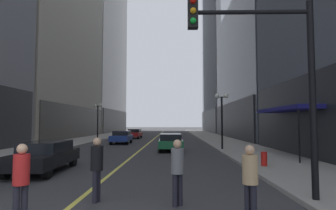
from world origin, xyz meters
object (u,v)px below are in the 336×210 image
(car_green, at_px, (171,142))
(street_lamp_left_far, at_px, (98,114))
(fire_hydrant_right, at_px, (264,160))
(pedestrian_in_red_jacket, at_px, (21,177))
(pedestrian_in_black_coat, at_px, (97,164))
(pedestrian_in_grey_suit, at_px, (177,167))
(pedestrian_in_tan_trench, at_px, (250,177))
(car_red, at_px, (135,133))
(traffic_light_near_right, at_px, (272,64))
(street_lamp_right_mid, at_px, (222,109))
(car_black, at_px, (45,155))
(car_blue, at_px, (122,137))

(car_green, relative_size, street_lamp_left_far, 0.93)
(street_lamp_left_far, height_order, fire_hydrant_right, street_lamp_left_far)
(pedestrian_in_red_jacket, bearing_deg, pedestrian_in_black_coat, 55.18)
(pedestrian_in_grey_suit, bearing_deg, pedestrian_in_tan_trench, -34.75)
(car_red, relative_size, traffic_light_near_right, 0.81)
(car_green, height_order, car_red, same)
(car_green, height_order, street_lamp_right_mid, street_lamp_right_mid)
(car_red, xyz_separation_m, fire_hydrant_right, (9.71, -25.78, -0.32))
(pedestrian_in_black_coat, xyz_separation_m, fire_hydrant_right, (6.35, 5.58, -0.62))
(car_red, xyz_separation_m, pedestrian_in_black_coat, (3.36, -31.36, 0.31))
(pedestrian_in_black_coat, bearing_deg, car_red, 96.12)
(pedestrian_in_tan_trench, height_order, fire_hydrant_right, pedestrian_in_tan_trench)
(pedestrian_in_grey_suit, relative_size, pedestrian_in_black_coat, 0.98)
(pedestrian_in_grey_suit, bearing_deg, street_lamp_left_far, 109.57)
(street_lamp_left_far, relative_size, street_lamp_right_mid, 1.00)
(car_green, height_order, fire_hydrant_right, car_green)
(car_red, xyz_separation_m, traffic_light_near_right, (8.16, -31.55, 3.02))
(pedestrian_in_grey_suit, bearing_deg, street_lamp_right_mid, 75.80)
(car_black, xyz_separation_m, pedestrian_in_grey_suit, (5.83, -4.99, 0.28))
(pedestrian_in_tan_trench, bearing_deg, car_blue, 107.32)
(car_blue, bearing_deg, traffic_light_near_right, -69.40)
(car_blue, relative_size, street_lamp_left_far, 0.95)
(car_green, height_order, pedestrian_in_black_coat, pedestrian_in_black_coat)
(traffic_light_near_right, height_order, street_lamp_left_far, traffic_light_near_right)
(fire_hydrant_right, bearing_deg, car_blue, 121.43)
(car_black, height_order, pedestrian_in_black_coat, pedestrian_in_black_coat)
(street_lamp_left_far, height_order, street_lamp_right_mid, same)
(car_black, bearing_deg, pedestrian_in_grey_suit, -40.61)
(fire_hydrant_right, bearing_deg, car_red, 110.64)
(car_blue, height_order, car_red, same)
(car_blue, bearing_deg, pedestrian_in_tan_trench, -72.68)
(car_red, bearing_deg, traffic_light_near_right, -75.50)
(car_black, relative_size, street_lamp_left_far, 1.05)
(pedestrian_in_tan_trench, bearing_deg, pedestrian_in_red_jacket, -177.14)
(pedestrian_in_red_jacket, distance_m, fire_hydrant_right, 10.48)
(street_lamp_right_mid, bearing_deg, pedestrian_in_grey_suit, -104.20)
(car_blue, bearing_deg, street_lamp_left_far, 131.95)
(car_green, xyz_separation_m, pedestrian_in_black_coat, (-1.87, -13.90, 0.31))
(car_black, xyz_separation_m, car_green, (5.48, 9.25, -0.00))
(car_blue, distance_m, street_lamp_left_far, 6.00)
(traffic_light_near_right, bearing_deg, car_red, 104.50)
(pedestrian_in_red_jacket, relative_size, street_lamp_right_mid, 0.38)
(car_blue, relative_size, pedestrian_in_red_jacket, 2.47)
(street_lamp_right_mid, bearing_deg, pedestrian_in_black_coat, -112.64)
(car_green, bearing_deg, street_lamp_right_mid, 1.80)
(car_green, xyz_separation_m, street_lamp_right_mid, (3.98, 0.12, 2.54))
(car_black, xyz_separation_m, pedestrian_in_tan_trench, (7.42, -6.10, 0.25))
(car_red, relative_size, pedestrian_in_tan_trench, 2.73)
(traffic_light_near_right, relative_size, street_lamp_left_far, 1.28)
(car_blue, height_order, pedestrian_in_red_jacket, pedestrian_in_red_jacket)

